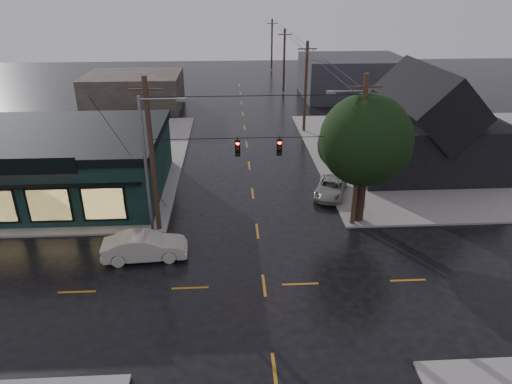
{
  "coord_description": "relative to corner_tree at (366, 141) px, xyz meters",
  "views": [
    {
      "loc": [
        -1.62,
        -20.37,
        14.94
      ],
      "look_at": [
        -0.13,
        5.17,
        3.24
      ],
      "focal_mm": 32.0,
      "sensor_mm": 36.0,
      "label": 1
    }
  ],
  "objects": [
    {
      "name": "ground_plane",
      "position": [
        -7.0,
        -7.0,
        -5.81
      ],
      "size": [
        160.0,
        160.0,
        0.0
      ],
      "primitive_type": "plane",
      "color": "black"
    },
    {
      "name": "bg_building_east",
      "position": [
        9.0,
        38.0,
        -3.01
      ],
      "size": [
        14.0,
        12.0,
        5.6
      ],
      "primitive_type": "cube",
      "color": "#2C2B31",
      "rests_on": "ground"
    },
    {
      "name": "utility_pole_far_a",
      "position": [
        -0.5,
        21.0,
        -5.81
      ],
      "size": [
        2.0,
        0.32,
        9.65
      ],
      "primitive_type": null,
      "color": "#302115",
      "rests_on": "ground"
    },
    {
      "name": "sedan_cream",
      "position": [
        -13.84,
        -3.89,
        -5.0
      ],
      "size": [
        5.06,
        2.11,
        1.63
      ],
      "primitive_type": "imported",
      "rotation": [
        0.0,
        0.0,
        1.65
      ],
      "color": "#B4AF9E",
      "rests_on": "ground"
    },
    {
      "name": "utility_pole_far_b",
      "position": [
        -0.5,
        41.0,
        -5.81
      ],
      "size": [
        2.0,
        0.32,
        9.15
      ],
      "primitive_type": null,
      "color": "#302115",
      "rests_on": "ground"
    },
    {
      "name": "corner_tree",
      "position": [
        0.0,
        0.0,
        0.0
      ],
      "size": [
        5.96,
        5.96,
        8.68
      ],
      "color": "black",
      "rests_on": "ground"
    },
    {
      "name": "pizza_shop",
      "position": [
        -22.0,
        5.94,
        -3.26
      ],
      "size": [
        16.3,
        12.34,
        4.9
      ],
      "color": "black",
      "rests_on": "ground"
    },
    {
      "name": "utility_pole_far_c",
      "position": [
        -0.5,
        61.0,
        -5.81
      ],
      "size": [
        2.0,
        0.32,
        9.15
      ],
      "primitive_type": null,
      "color": "#302115",
      "rests_on": "ground"
    },
    {
      "name": "sidewalk_nw",
      "position": [
        -27.0,
        13.0,
        -5.74
      ],
      "size": [
        28.0,
        28.0,
        0.15
      ],
      "primitive_type": "cube",
      "color": "gray",
      "rests_on": "ground"
    },
    {
      "name": "streetlight_nw",
      "position": [
        -13.8,
        -1.2,
        -5.81
      ],
      "size": [
        5.4,
        0.3,
        9.15
      ],
      "primitive_type": null,
      "color": "gray",
      "rests_on": "ground"
    },
    {
      "name": "sidewalk_ne",
      "position": [
        13.0,
        13.0,
        -5.74
      ],
      "size": [
        28.0,
        28.0,
        0.15
      ],
      "primitive_type": "cube",
      "color": "gray",
      "rests_on": "ground"
    },
    {
      "name": "utility_pole_ne",
      "position": [
        -0.5,
        -0.5,
        -5.81
      ],
      "size": [
        2.0,
        0.32,
        10.15
      ],
      "primitive_type": null,
      "color": "#302115",
      "rests_on": "ground"
    },
    {
      "name": "span_signal_assembly",
      "position": [
        -6.9,
        -0.5,
        -0.12
      ],
      "size": [
        13.0,
        0.48,
        1.23
      ],
      "color": "black",
      "rests_on": "ground"
    },
    {
      "name": "streetlight_ne",
      "position": [
        -0.0,
        0.2,
        -5.81
      ],
      "size": [
        5.4,
        0.3,
        9.15
      ],
      "primitive_type": null,
      "color": "gray",
      "rests_on": "ground"
    },
    {
      "name": "bg_building_west",
      "position": [
        -21.0,
        33.0,
        -3.61
      ],
      "size": [
        12.0,
        10.0,
        4.4
      ],
      "primitive_type": "cube",
      "color": "#2E2822",
      "rests_on": "ground"
    },
    {
      "name": "suv_silver",
      "position": [
        -1.0,
        4.29,
        -5.18
      ],
      "size": [
        3.51,
        5.01,
        1.27
      ],
      "primitive_type": "imported",
      "rotation": [
        0.0,
        0.0,
        -0.34
      ],
      "color": "gray",
      "rests_on": "ground"
    },
    {
      "name": "utility_pole_nw",
      "position": [
        -13.5,
        -0.5,
        -5.81
      ],
      "size": [
        2.0,
        0.32,
        10.15
      ],
      "primitive_type": null,
      "color": "#302115",
      "rests_on": "ground"
    },
    {
      "name": "ne_building",
      "position": [
        8.0,
        10.0,
        -1.34
      ],
      "size": [
        12.6,
        11.6,
        8.75
      ],
      "color": "black",
      "rests_on": "ground"
    }
  ]
}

